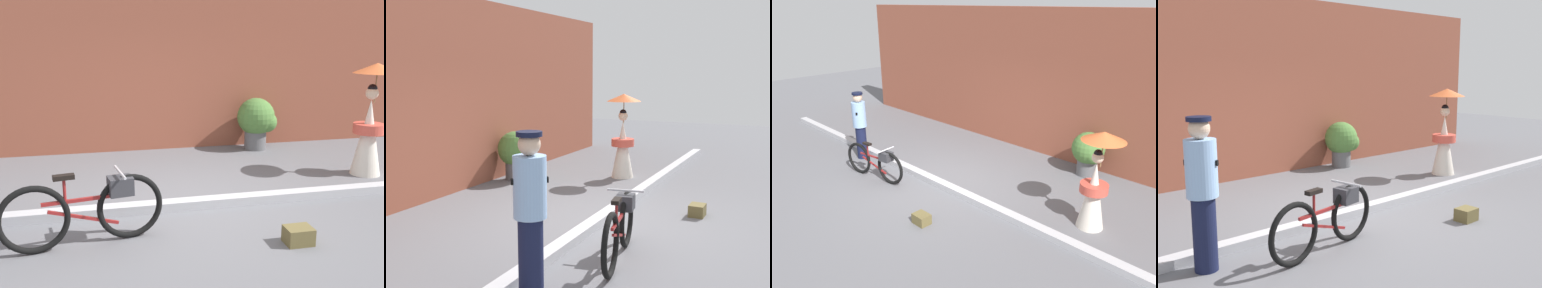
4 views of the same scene
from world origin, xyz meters
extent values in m
plane|color=slate|center=(0.00, 0.00, 0.00)|extent=(30.00, 30.00, 0.00)
cube|color=brown|center=(0.00, 3.43, 1.86)|extent=(14.00, 0.40, 3.71)
cube|color=#B2B2B7|center=(0.00, 0.00, 0.06)|extent=(14.00, 0.20, 0.12)
torus|color=black|center=(-0.85, -0.71, 0.38)|extent=(0.75, 0.19, 0.75)
torus|color=black|center=(-1.86, -0.88, 0.38)|extent=(0.75, 0.19, 0.75)
cube|color=maroon|center=(-1.35, -0.79, 0.53)|extent=(0.85, 0.18, 0.04)
cube|color=maroon|center=(-1.35, -0.79, 0.32)|extent=(0.74, 0.16, 0.27)
cylinder|color=maroon|center=(-1.54, -0.83, 0.65)|extent=(0.03, 0.03, 0.31)
cube|color=black|center=(-1.54, -0.83, 0.80)|extent=(0.23, 0.13, 0.05)
cylinder|color=silver|center=(-0.95, -0.73, 0.78)|extent=(0.11, 0.48, 0.03)
cube|color=#333338|center=(-0.95, -0.73, 0.63)|extent=(0.29, 0.26, 0.20)
cylinder|color=#141938|center=(-2.66, -0.33, 0.42)|extent=(0.26, 0.26, 0.85)
cylinder|color=#8CB2E0|center=(-2.66, -0.33, 1.16)|extent=(0.34, 0.34, 0.63)
sphere|color=#D8B293|center=(-2.66, -0.33, 1.60)|extent=(0.23, 0.23, 0.23)
cylinder|color=black|center=(-2.66, -0.33, 1.70)|extent=(0.26, 0.26, 0.05)
cube|color=black|center=(-2.66, -0.33, 1.23)|extent=(0.28, 0.31, 0.06)
cone|color=silver|center=(3.15, 0.82, 0.62)|extent=(0.48, 0.48, 1.24)
cylinder|color=#D14C3D|center=(3.15, 0.82, 0.77)|extent=(0.49, 0.49, 0.16)
sphere|color=beige|center=(3.15, 0.82, 1.34)|extent=(0.20, 0.20, 0.20)
sphere|color=black|center=(3.15, 0.82, 1.41)|extent=(0.15, 0.15, 0.15)
cylinder|color=olive|center=(3.21, 0.83, 1.46)|extent=(0.02, 0.02, 0.55)
cone|color=orange|center=(3.21, 0.83, 1.74)|extent=(0.74, 0.74, 0.16)
cylinder|color=#59595B|center=(1.97, 2.82, 0.18)|extent=(0.44, 0.44, 0.36)
sphere|color=#4C7A38|center=(1.97, 2.82, 0.66)|extent=(0.75, 0.75, 0.75)
sphere|color=#4C7A38|center=(2.16, 2.70, 0.57)|extent=(0.41, 0.41, 0.41)
cube|color=brown|center=(0.93, -1.28, 0.10)|extent=(0.30, 0.24, 0.19)
cube|color=brown|center=(0.93, -1.35, 0.14)|extent=(0.25, 0.08, 0.07)
camera|label=1|loc=(-1.21, -5.37, 2.22)|focal=41.33mm
camera|label=2|loc=(-6.78, -2.81, 2.32)|focal=45.96mm
camera|label=3|loc=(5.89, -5.12, 3.84)|focal=36.52mm
camera|label=4|loc=(-4.58, -4.92, 2.21)|focal=41.99mm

